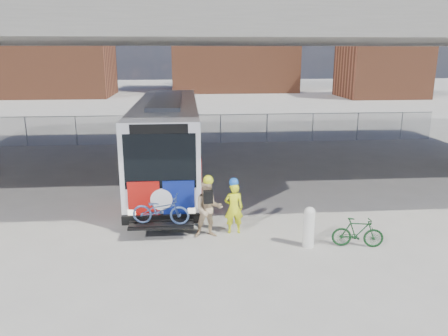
{
  "coord_description": "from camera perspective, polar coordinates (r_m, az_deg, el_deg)",
  "views": [
    {
      "loc": [
        -1.15,
        -15.44,
        5.61
      ],
      "look_at": [
        0.15,
        -0.36,
        1.6
      ],
      "focal_mm": 35.0,
      "sensor_mm": 36.0,
      "label": 1
    }
  ],
  "objects": [
    {
      "name": "cyclist_hivis",
      "position": [
        13.89,
        1.28,
        -5.07
      ],
      "size": [
        0.63,
        0.43,
        1.83
      ],
      "rotation": [
        0.0,
        0.0,
        3.2
      ],
      "color": "yellow",
      "rests_on": "ground"
    },
    {
      "name": "ground",
      "position": [
        16.47,
        -0.65,
        -5.08
      ],
      "size": [
        160.0,
        160.0,
        0.0
      ],
      "primitive_type": "plane",
      "color": "#9E9991",
      "rests_on": "ground"
    },
    {
      "name": "bollard",
      "position": [
        13.23,
        11.04,
        -7.38
      ],
      "size": [
        0.33,
        0.33,
        1.25
      ],
      "color": "white",
      "rests_on": "ground"
    },
    {
      "name": "brick_buildings",
      "position": [
        63.72,
        -2.88,
        14.65
      ],
      "size": [
        54.0,
        22.0,
        12.0
      ],
      "color": "brown",
      "rests_on": "ground"
    },
    {
      "name": "overpass",
      "position": [
        19.5,
        -1.63,
        17.58
      ],
      "size": [
        40.0,
        16.0,
        7.95
      ],
      "color": "#605E59",
      "rests_on": "ground"
    },
    {
      "name": "cyclist_tan",
      "position": [
        13.57,
        -2.04,
        -5.27
      ],
      "size": [
        0.94,
        0.76,
        2.01
      ],
      "rotation": [
        0.0,
        0.0,
        0.08
      ],
      "color": "tan",
      "rests_on": "ground"
    },
    {
      "name": "smokestack",
      "position": [
        72.38,
        7.64,
        20.18
      ],
      "size": [
        2.2,
        2.2,
        25.0
      ],
      "primitive_type": "cylinder",
      "color": "brown",
      "rests_on": "ground"
    },
    {
      "name": "bike_parked",
      "position": [
        13.65,
        17.07,
        -8.06
      ],
      "size": [
        1.56,
        0.71,
        0.91
      ],
      "primitive_type": "imported",
      "rotation": [
        0.0,
        0.0,
        1.38
      ],
      "color": "#133C1A",
      "rests_on": "ground"
    },
    {
      "name": "bus",
      "position": [
        19.64,
        -7.36,
        4.44
      ],
      "size": [
        2.67,
        13.0,
        3.69
      ],
      "color": "silver",
      "rests_on": "ground"
    },
    {
      "name": "chainlink_fence",
      "position": [
        27.79,
        -2.52,
        6.16
      ],
      "size": [
        30.0,
        0.06,
        30.0
      ],
      "color": "gray",
      "rests_on": "ground"
    }
  ]
}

